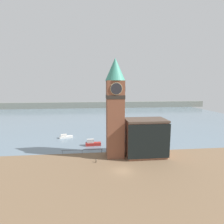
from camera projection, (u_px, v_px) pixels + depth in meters
ground_plane at (123, 171)px, 37.88m from camera, size 160.00×160.00×0.00m
water at (104, 116)px, 107.76m from camera, size 160.00×120.00×0.00m
far_shoreline at (101, 105)px, 146.74m from camera, size 180.00×3.00×5.00m
pier_railing at (82, 150)px, 47.38m from camera, size 11.05×0.08×1.09m
clock_tower at (115, 106)px, 43.95m from camera, size 4.94×4.94×25.00m
pier_building at (146, 138)px, 45.29m from camera, size 10.47×6.65×9.80m
boat_near at (92, 143)px, 53.82m from camera, size 4.77×1.73×2.07m
boat_far at (66, 137)px, 61.71m from camera, size 4.77×2.45×1.37m
mooring_bollard_near at (96, 161)px, 41.93m from camera, size 0.29×0.29×0.83m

